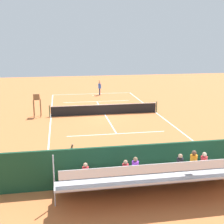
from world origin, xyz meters
The scene contains 13 objects.
ground_plane centered at (0.00, 0.00, 0.00)m, with size 60.00×60.00×0.00m, color #C66B38.
court_line_markings centered at (0.00, -0.04, 0.00)m, with size 10.10×22.20×0.01m.
tennis_net centered at (0.00, 0.00, 0.50)m, with size 10.30×0.10×1.07m.
backdrop_wall centered at (0.00, 14.00, 1.00)m, with size 18.00×0.16×2.00m, color #194228.
bleacher_stand centered at (0.01, 15.34, 0.92)m, with size 9.06×2.40×2.48m.
umpire_chair centered at (6.20, -0.21, 1.31)m, with size 0.67×0.67×2.14m.
courtside_bench centered at (-1.83, 13.27, 0.56)m, with size 1.80×0.40×0.93m.
equipment_bag centered at (0.13, 13.40, 0.18)m, with size 0.90×0.36×0.36m, color #334C8C.
tennis_player centered at (-0.87, -9.98, 1.02)m, with size 0.38×0.54×1.93m.
tennis_racket centered at (-0.04, -9.81, 0.01)m, with size 0.59×0.37×0.03m.
tennis_ball_near centered at (-2.37, -6.20, 0.03)m, with size 0.07×0.07×0.07m, color #CCDB33.
tennis_ball_far centered at (-0.67, -7.00, 0.03)m, with size 0.07×0.07×0.07m, color #CCDB33.
line_judge centered at (3.71, 13.32, 1.02)m, with size 0.42×0.55×1.93m.
Camera 1 is at (4.11, 27.42, 7.05)m, focal length 48.47 mm.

